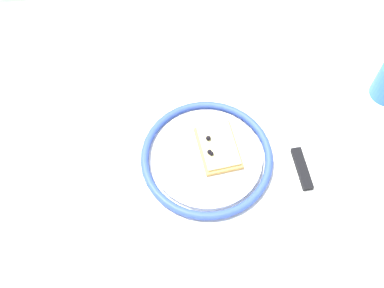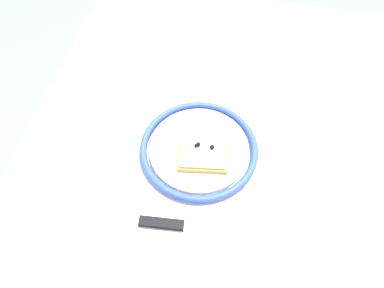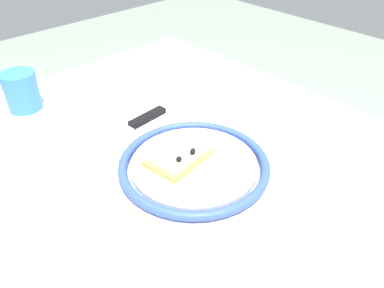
% 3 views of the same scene
% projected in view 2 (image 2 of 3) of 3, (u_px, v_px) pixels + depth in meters
% --- Properties ---
extents(ground_plane, '(6.00, 6.00, 0.00)m').
position_uv_depth(ground_plane, '(206.00, 251.00, 1.49)').
color(ground_plane, gray).
extents(dining_table, '(1.09, 0.87, 0.74)m').
position_uv_depth(dining_table, '(215.00, 166.00, 0.94)').
color(dining_table, white).
rests_on(dining_table, ground_plane).
extents(plate, '(0.26, 0.26, 0.02)m').
position_uv_depth(plate, '(199.00, 149.00, 0.85)').
color(plate, white).
rests_on(plate, dining_table).
extents(pizza_slice_near, '(0.09, 0.12, 0.03)m').
position_uv_depth(pizza_slice_near, '(203.00, 156.00, 0.83)').
color(pizza_slice_near, tan).
rests_on(pizza_slice_near, plate).
extents(knife, '(0.04, 0.24, 0.01)m').
position_uv_depth(knife, '(178.00, 225.00, 0.76)').
color(knife, silver).
rests_on(knife, dining_table).
extents(fork, '(0.05, 0.20, 0.00)m').
position_uv_depth(fork, '(221.00, 91.00, 0.95)').
color(fork, silver).
rests_on(fork, dining_table).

